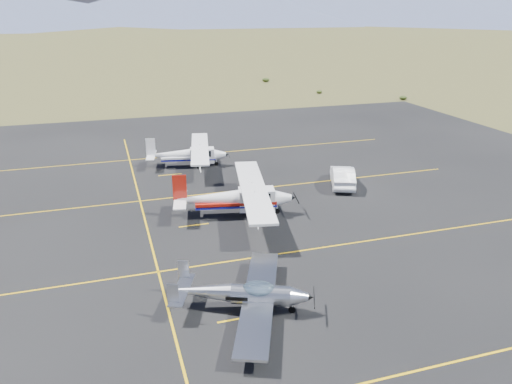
{
  "coord_description": "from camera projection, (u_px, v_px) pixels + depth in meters",
  "views": [
    {
      "loc": [
        -8.05,
        -22.41,
        13.62
      ],
      "look_at": [
        1.53,
        8.21,
        1.6
      ],
      "focal_mm": 35.0,
      "sensor_mm": 36.0,
      "label": 1
    }
  ],
  "objects": [
    {
      "name": "aircraft_low_wing",
      "position": [
        245.0,
        294.0,
        23.39
      ],
      "size": [
        6.59,
        8.76,
        1.94
      ],
      "rotation": [
        0.0,
        0.0,
        -0.39
      ],
      "color": "silver",
      "rests_on": "apron"
    },
    {
      "name": "sedan",
      "position": [
        342.0,
        176.0,
        39.93
      ],
      "size": [
        3.36,
        5.12,
        1.59
      ],
      "primitive_type": "imported",
      "rotation": [
        0.0,
        0.0,
        2.76
      ],
      "color": "white",
      "rests_on": "apron"
    },
    {
      "name": "ground",
      "position": [
        274.0,
        273.0,
        27.06
      ],
      "size": [
        1600.0,
        1600.0,
        0.0
      ],
      "primitive_type": "plane",
      "color": "#383D1C",
      "rests_on": "ground"
    },
    {
      "name": "aircraft_plain",
      "position": [
        188.0,
        154.0,
        44.55
      ],
      "size": [
        6.61,
        10.63,
        2.68
      ],
      "rotation": [
        0.0,
        0.0,
        -0.19
      ],
      "color": "white",
      "rests_on": "apron"
    },
    {
      "name": "aircraft_cessna",
      "position": [
        236.0,
        197.0,
        33.98
      ],
      "size": [
        7.63,
        12.21,
        3.08
      ],
      "rotation": [
        0.0,
        0.0,
        -0.2
      ],
      "color": "white",
      "rests_on": "apron"
    },
    {
      "name": "apron",
      "position": [
        240.0,
        223.0,
        33.31
      ],
      "size": [
        72.0,
        72.0,
        0.02
      ],
      "primitive_type": "cube",
      "color": "black",
      "rests_on": "ground"
    }
  ]
}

